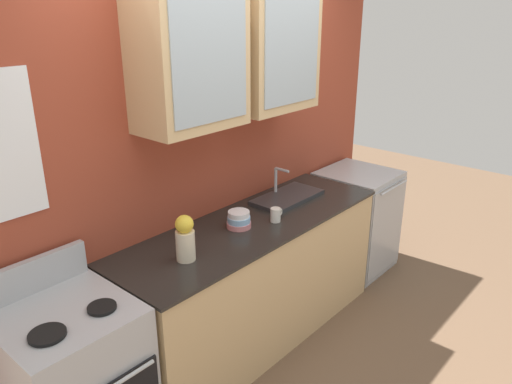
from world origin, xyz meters
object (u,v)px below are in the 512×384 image
Objects in this scene: vase at (185,238)px; dishwasher at (356,220)px; cup_near_sink at (276,215)px; bowl_stack at (239,220)px; sink_faucet at (287,197)px.

vase reaches higher than dishwasher.
vase is 2.09m from dishwasher.
cup_near_sink reaches higher than dishwasher.
bowl_stack is 1.58m from dishwasher.
sink_faucet is 1.12m from vase.
bowl_stack is at bearing 7.73° from vase.
sink_faucet is 0.62× the size of dishwasher.
vase is 0.75m from cup_near_sink.
sink_faucet is at bearing 27.21° from cup_near_sink.
bowl_stack is at bearing 178.92° from dishwasher.
bowl_stack is 0.53m from vase.
sink_faucet is 3.50× the size of bowl_stack.
bowl_stack is 0.26m from cup_near_sink.
vase is (-1.11, -0.13, 0.12)m from sink_faucet.
vase is at bearing -173.08° from sink_faucet.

